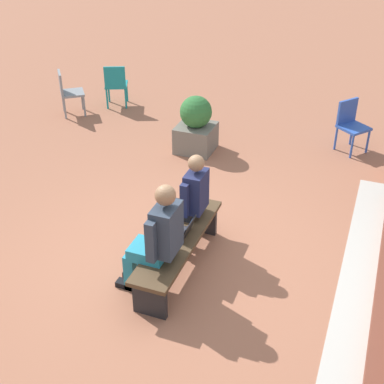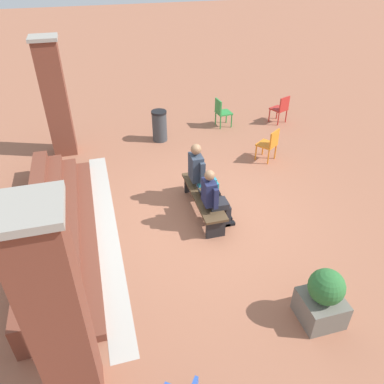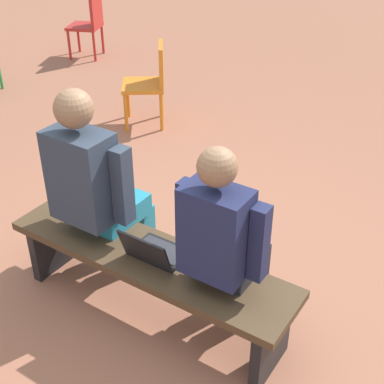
{
  "view_description": "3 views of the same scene",
  "coord_description": "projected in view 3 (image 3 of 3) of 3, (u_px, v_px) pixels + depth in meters",
  "views": [
    {
      "loc": [
        4.7,
        1.94,
        4.04
      ],
      "look_at": [
        -0.26,
        0.05,
        0.8
      ],
      "focal_mm": 50.0,
      "sensor_mm": 36.0,
      "label": 1
    },
    {
      "loc": [
        -5.72,
        1.94,
        4.73
      ],
      "look_at": [
        -0.18,
        0.39,
        0.8
      ],
      "focal_mm": 35.0,
      "sensor_mm": 36.0,
      "label": 2
    },
    {
      "loc": [
        -1.35,
        1.94,
        2.37
      ],
      "look_at": [
        0.16,
        -0.37,
        0.66
      ],
      "focal_mm": 50.0,
      "sensor_mm": 36.0,
      "label": 3
    }
  ],
  "objects": [
    {
      "name": "ground_plane",
      "position": [
        181.0,
        317.0,
        3.26
      ],
      "size": [
        60.0,
        60.0,
        0.0
      ],
      "primitive_type": "plane",
      "color": "#9E6047"
    },
    {
      "name": "bench",
      "position": [
        149.0,
        267.0,
        3.12
      ],
      "size": [
        1.8,
        0.44,
        0.45
      ],
      "color": "#4C3823",
      "rests_on": "ground"
    },
    {
      "name": "person_student",
      "position": [
        225.0,
        242.0,
        2.77
      ],
      "size": [
        0.5,
        0.63,
        1.28
      ],
      "color": "#232328",
      "rests_on": "ground"
    },
    {
      "name": "person_adult",
      "position": [
        97.0,
        187.0,
        3.16
      ],
      "size": [
        0.56,
        0.71,
        1.37
      ],
      "color": "teal",
      "rests_on": "ground"
    },
    {
      "name": "laptop",
      "position": [
        154.0,
        251.0,
        3.0
      ],
      "size": [
        0.32,
        0.29,
        0.21
      ],
      "color": "black",
      "rests_on": "bench"
    },
    {
      "name": "plastic_chair_far_right",
      "position": [
        151.0,
        79.0,
        5.41
      ],
      "size": [
        0.59,
        0.59,
        0.84
      ],
      "color": "orange",
      "rests_on": "ground"
    },
    {
      "name": "plastic_chair_far_left",
      "position": [
        89.0,
        22.0,
        7.32
      ],
      "size": [
        0.55,
        0.55,
        0.84
      ],
      "color": "red",
      "rests_on": "ground"
    }
  ]
}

